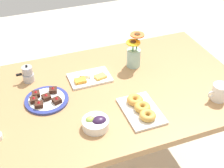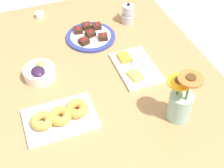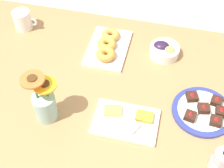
% 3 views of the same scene
% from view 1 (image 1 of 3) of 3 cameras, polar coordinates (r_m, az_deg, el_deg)
% --- Properties ---
extents(ground_plane, '(6.00, 6.00, 0.00)m').
position_cam_1_polar(ground_plane, '(2.41, -0.00, -15.04)').
color(ground_plane, beige).
extents(dining_table, '(1.60, 1.00, 0.74)m').
position_cam_1_polar(dining_table, '(1.93, -0.00, -2.97)').
color(dining_table, '#A87A4C').
rests_on(dining_table, ground_plane).
extents(coffee_mug, '(0.12, 0.09, 0.10)m').
position_cam_1_polar(coffee_mug, '(1.88, 19.05, -1.40)').
color(coffee_mug, white).
rests_on(coffee_mug, dining_table).
extents(grape_bowl, '(0.14, 0.14, 0.07)m').
position_cam_1_polar(grape_bowl, '(1.62, -2.97, -7.12)').
color(grape_bowl, white).
rests_on(grape_bowl, dining_table).
extents(cheese_platter, '(0.26, 0.17, 0.03)m').
position_cam_1_polar(cheese_platter, '(1.96, -4.13, 1.17)').
color(cheese_platter, white).
rests_on(cheese_platter, dining_table).
extents(croissant_platter, '(0.19, 0.28, 0.05)m').
position_cam_1_polar(croissant_platter, '(1.72, 5.36, -4.54)').
color(croissant_platter, white).
rests_on(croissant_platter, dining_table).
extents(dessert_plate, '(0.25, 0.25, 0.05)m').
position_cam_1_polar(dessert_plate, '(1.83, -11.93, -2.78)').
color(dessert_plate, navy).
rests_on(dessert_plate, dining_table).
extents(flower_vase, '(0.12, 0.11, 0.23)m').
position_cam_1_polar(flower_vase, '(2.05, 4.00, 5.25)').
color(flower_vase, '#99C1B7').
rests_on(flower_vase, dining_table).
extents(moka_pot, '(0.11, 0.07, 0.12)m').
position_cam_1_polar(moka_pot, '(1.99, -15.13, 1.72)').
color(moka_pot, '#B7B7BC').
rests_on(moka_pot, dining_table).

